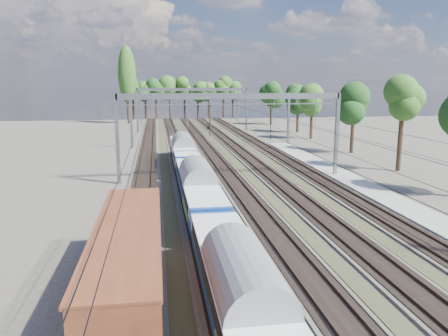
{
  "coord_description": "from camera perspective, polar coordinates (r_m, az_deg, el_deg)",
  "views": [
    {
      "loc": [
        -7.57,
        -14.24,
        10.02
      ],
      "look_at": [
        -1.93,
        22.33,
        2.8
      ],
      "focal_mm": 35.0,
      "sensor_mm": 36.0,
      "label": 1
    }
  ],
  "objects": [
    {
      "name": "poplar",
      "position": [
        112.47,
        -12.56,
        11.74
      ],
      "size": [
        4.4,
        4.4,
        19.04
      ],
      "color": "black",
      "rests_on": "ground"
    },
    {
      "name": "worker",
      "position": [
        92.97,
        -2.08,
        5.4
      ],
      "size": [
        0.56,
        0.73,
        1.77
      ],
      "primitive_type": "imported",
      "rotation": [
        0.0,
        0.0,
        1.81
      ],
      "color": "black",
      "rests_on": "ground"
    },
    {
      "name": "tree_belt",
      "position": [
        109.89,
        -1.65,
        10.08
      ],
      "size": [
        38.59,
        100.06,
        12.02
      ],
      "color": "black",
      "rests_on": "ground"
    },
    {
      "name": "platform",
      "position": [
        40.66,
        20.37,
        -3.72
      ],
      "size": [
        3.0,
        70.0,
        0.3
      ],
      "primitive_type": "cube",
      "color": "gray",
      "rests_on": "ground"
    },
    {
      "name": "signal_near",
      "position": [
        82.61,
        -1.86,
        6.85
      ],
      "size": [
        0.44,
        0.41,
        6.29
      ],
      "rotation": [
        0.0,
        0.0,
        0.33
      ],
      "color": "black",
      "rests_on": "ground"
    },
    {
      "name": "signal_far",
      "position": [
        78.56,
        6.15,
        6.39
      ],
      "size": [
        0.4,
        0.37,
        5.9
      ],
      "rotation": [
        0.0,
        0.0,
        -0.23
      ],
      "color": "black",
      "rests_on": "ground"
    },
    {
      "name": "freight_boxcar",
      "position": [
        20.54,
        -12.34,
        -11.56
      ],
      "size": [
        2.92,
        14.11,
        3.64
      ],
      "color": "black",
      "rests_on": "ground"
    },
    {
      "name": "catenary",
      "position": [
        67.49,
        -2.04,
        7.96
      ],
      "size": [
        25.65,
        130.0,
        9.0
      ],
      "color": "slate",
      "rests_on": "ground"
    },
    {
      "name": "track_bed",
      "position": [
        60.55,
        -1.46,
        1.61
      ],
      "size": [
        21.0,
        130.0,
        0.34
      ],
      "color": "#47423A",
      "rests_on": "ground"
    },
    {
      "name": "emu_train",
      "position": [
        34.32,
        -3.4,
        -2.02
      ],
      "size": [
        2.65,
        56.12,
        3.87
      ],
      "color": "black",
      "rests_on": "ground"
    }
  ]
}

